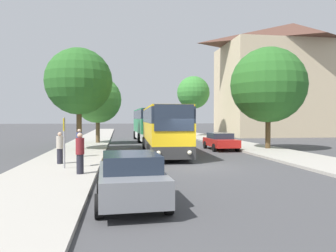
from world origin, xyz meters
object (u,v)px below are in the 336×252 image
parked_car_left_curb (131,177)px  parked_car_right_far (176,131)px  pedestrian_waiting_near (79,143)px  tree_right_mid (193,93)px  bus_stop_sign (64,137)px  pedestrian_waiting_far (80,153)px  tree_left_far (79,82)px  pedestrian_walking_back (60,148)px  tree_left_near (98,100)px  bus_middle (148,124)px  bus_front (163,129)px  parked_car_right_near (220,141)px  tree_right_near (268,85)px

parked_car_left_curb → parked_car_right_far: bearing=75.3°
parked_car_right_far → pedestrian_waiting_near: bearing=67.0°
parked_car_left_curb → tree_right_mid: 36.23m
parked_car_right_far → bus_stop_sign: bus_stop_sign is taller
pedestrian_waiting_far → parked_car_left_curb: bearing=45.8°
bus_stop_sign → tree_right_mid: (12.76, 28.02, 4.41)m
tree_left_far → pedestrian_waiting_near: bearing=-83.3°
parked_car_left_curb → pedestrian_walking_back: bearing=110.1°
parked_car_right_far → pedestrian_waiting_near: pedestrian_waiting_near is taller
pedestrian_walking_back → tree_left_near: tree_left_near is taller
bus_middle → bus_stop_sign: 21.70m
parked_car_right_far → tree_left_far: bearing=59.8°
parked_car_right_far → bus_front: bearing=78.5°
bus_middle → pedestrian_walking_back: bearing=-109.5°
bus_middle → pedestrian_walking_back: (-6.32, -19.26, -0.91)m
tree_left_near → tree_left_far: tree_left_far is taller
tree_left_near → pedestrian_waiting_near: bearing=-91.9°
pedestrian_walking_back → tree_right_mid: bearing=-76.7°
bus_middle → parked_car_right_near: 12.69m
parked_car_left_curb → tree_right_near: 19.23m
parked_car_left_curb → tree_right_near: bearing=50.0°
parked_car_left_curb → pedestrian_walking_back: 8.76m
tree_left_near → tree_right_near: tree_right_near is taller
pedestrian_waiting_far → bus_front: bearing=174.3°
bus_middle → parked_car_left_curb: (-2.96, -27.34, -1.11)m
bus_middle → pedestrian_waiting_far: size_ratio=6.12×
bus_stop_sign → pedestrian_walking_back: size_ratio=1.46×
pedestrian_waiting_far → tree_left_far: bearing=-150.2°
bus_stop_sign → tree_right_mid: tree_right_mid is taller
bus_front → pedestrian_walking_back: bus_front is taller
bus_front → bus_stop_sign: bearing=-127.4°
parked_car_right_near → bus_front: bearing=25.2°
bus_stop_sign → tree_left_far: 10.44m
parked_car_right_near → bus_stop_sign: bus_stop_sign is taller
parked_car_left_curb → tree_right_mid: tree_right_mid is taller
parked_car_right_near → tree_right_near: tree_right_near is taller
parked_car_right_far → parked_car_left_curb: bearing=78.7°
tree_left_near → tree_left_far: (-0.98, -6.95, 0.97)m
parked_car_left_curb → pedestrian_waiting_far: bearing=110.2°
parked_car_right_near → tree_left_far: size_ratio=0.57×
tree_left_near → tree_left_far: bearing=-98.0°
pedestrian_waiting_far → tree_left_near: bearing=-155.7°
bus_stop_sign → tree_left_far: (-0.43, 9.76, 3.68)m
parked_car_left_curb → tree_right_near: (11.40, 14.85, 4.37)m
bus_stop_sign → pedestrian_walking_back: bus_stop_sign is taller
parked_car_right_near → bus_stop_sign: (-10.62, -9.20, 0.93)m
pedestrian_walking_back → tree_left_near: bearing=-53.9°
pedestrian_waiting_far → tree_right_mid: tree_right_mid is taller
pedestrian_waiting_far → tree_right_mid: bearing=-178.6°
bus_middle → tree_right_near: 15.43m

